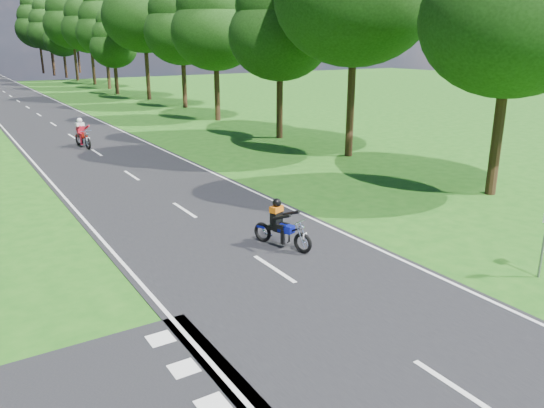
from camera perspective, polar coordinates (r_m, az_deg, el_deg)
ground at (r=12.68m, az=5.13°, el=-10.16°), size 160.00×160.00×0.00m
main_road at (r=59.60m, az=-25.63°, el=9.93°), size 7.00×140.00×0.02m
road_markings at (r=57.73m, az=-25.52°, el=9.78°), size 7.40×140.00×0.01m
treeline at (r=69.52m, az=-26.43°, el=17.50°), size 40.00×115.35×14.78m
rider_near_blue at (r=15.32m, az=1.10°, el=-2.11°), size 1.15×1.84×1.46m
rider_far_red at (r=31.96m, az=-19.75°, el=7.23°), size 0.86×2.03×1.64m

